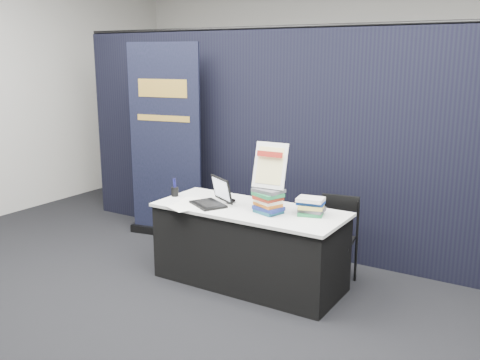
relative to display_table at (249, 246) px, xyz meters
name	(u,v)px	position (x,y,z in m)	size (l,w,h in m)	color
floor	(217,305)	(0.00, -0.55, -0.38)	(8.00, 8.00, 0.00)	black
wall_back	(375,83)	(0.00, 3.45, 1.37)	(8.00, 0.02, 3.50)	beige
drape_partition	(300,144)	(0.00, 1.05, 0.82)	(6.00, 0.08, 2.40)	black
display_table	(249,246)	(0.00, 0.00, 0.00)	(1.80, 0.75, 0.75)	black
laptop	(211,198)	(-0.38, -0.09, 0.44)	(0.42, 0.42, 0.26)	black
mouse	(231,201)	(-0.25, 0.06, 0.39)	(0.07, 0.12, 0.04)	black
brochure_left	(194,200)	(-0.60, -0.05, 0.38)	(0.26, 0.18, 0.00)	white
brochure_mid	(181,208)	(-0.54, -0.34, 0.38)	(0.26, 0.18, 0.00)	white
brochure_right	(194,204)	(-0.51, -0.18, 0.38)	(0.34, 0.24, 0.00)	white
pen_cup	(175,192)	(-0.86, -0.03, 0.42)	(0.07, 0.07, 0.09)	black
book_stack_tall	(268,201)	(0.22, -0.05, 0.49)	(0.28, 0.24, 0.22)	#1A5163
book_stack_short	(311,206)	(0.58, 0.10, 0.45)	(0.25, 0.21, 0.16)	#1D6D3C
info_sign	(270,166)	(0.22, -0.02, 0.80)	(0.32, 0.16, 0.42)	black
pullup_banner	(165,153)	(-1.55, 0.67, 0.63)	(0.97, 0.27, 2.28)	black
stacking_chair	(334,236)	(0.66, 0.44, 0.09)	(0.44, 0.44, 0.83)	black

